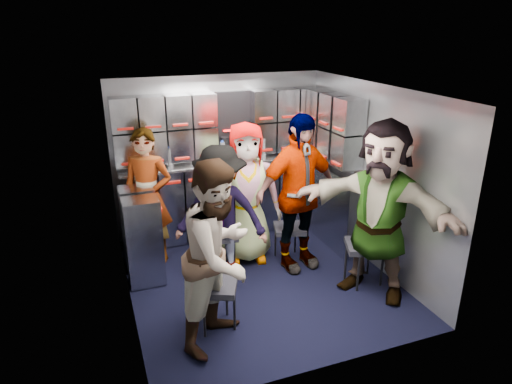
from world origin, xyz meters
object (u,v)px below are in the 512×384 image
object	(u,v)px
attendant_standing	(148,197)
jump_seat_mid_right	(290,230)
jump_seat_mid_left	(217,236)
attendant_arc_c	(246,194)
jump_seat_center	(241,219)
attendant_arc_b	(221,215)
attendant_arc_a	(219,255)
attendant_arc_d	(298,194)
jump_seat_near_left	(215,288)
jump_seat_near_right	(365,248)
attendant_arc_e	(379,211)

from	to	relation	value
attendant_standing	jump_seat_mid_right	bearing A→B (deg)	8.66
jump_seat_mid_left	attendant_standing	distance (m)	0.93
attendant_standing	attendant_arc_c	size ratio (longest dim) A/B	0.96
jump_seat_mid_left	attendant_standing	size ratio (longest dim) A/B	0.31
jump_seat_center	attendant_arc_b	world-z (taller)	attendant_arc_b
attendant_standing	attendant_arc_a	world-z (taller)	attendant_arc_a
attendant_standing	attendant_arc_d	size ratio (longest dim) A/B	0.89
jump_seat_center	attendant_arc_a	size ratio (longest dim) A/B	0.32
jump_seat_near_left	jump_seat_center	size ratio (longest dim) A/B	0.94
attendant_standing	jump_seat_near_left	bearing A→B (deg)	-48.12
jump_seat_mid_left	attendant_arc_a	distance (m)	1.26
jump_seat_near_right	attendant_arc_e	size ratio (longest dim) A/B	0.28
jump_seat_center	jump_seat_near_right	world-z (taller)	jump_seat_center
attendant_arc_e	jump_seat_mid_left	bearing A→B (deg)	-159.58
jump_seat_near_left	jump_seat_mid_right	size ratio (longest dim) A/B	1.13
attendant_arc_d	attendant_arc_e	world-z (taller)	attendant_arc_e
attendant_arc_a	attendant_arc_b	world-z (taller)	attendant_arc_a
attendant_arc_a	attendant_arc_d	bearing A→B (deg)	-3.50
jump_seat_mid_left	attendant_standing	bearing A→B (deg)	141.12
jump_seat_mid_left	attendant_arc_e	bearing A→B (deg)	-34.53
jump_seat_center	jump_seat_near_right	bearing A→B (deg)	-48.86
attendant_standing	attendant_arc_c	world-z (taller)	attendant_arc_c
jump_seat_near_left	attendant_arc_c	xyz separation A→B (m)	(0.71, 1.16, 0.43)
attendant_arc_a	attendant_arc_d	distance (m)	1.54
attendant_arc_c	attendant_arc_b	bearing A→B (deg)	-128.54
jump_seat_mid_left	attendant_standing	xyz separation A→B (m)	(-0.67, 0.54, 0.36)
jump_seat_center	attendant_arc_b	xyz separation A→B (m)	(-0.41, -0.54, 0.34)
jump_seat_center	attendant_arc_c	size ratio (longest dim) A/B	0.32
jump_seat_near_left	attendant_arc_c	size ratio (longest dim) A/B	0.30
attendant_arc_a	attendant_arc_d	xyz separation A→B (m)	(1.19, 0.96, 0.06)
jump_seat_mid_left	attendant_arc_c	distance (m)	0.60
jump_seat_mid_left	attendant_arc_c	world-z (taller)	attendant_arc_c
jump_seat_near_left	attendant_arc_a	bearing A→B (deg)	-90.00
attendant_standing	attendant_arc_b	bearing A→B (deg)	-18.86
jump_seat_mid_right	attendant_arc_a	size ratio (longest dim) A/B	0.26
attendant_arc_d	attendant_arc_c	bearing A→B (deg)	132.82
jump_seat_mid_right	attendant_arc_b	distance (m)	0.99
attendant_arc_a	attendant_arc_c	world-z (taller)	attendant_arc_a
jump_seat_mid_right	attendant_standing	xyz separation A→B (m)	(-1.56, 0.56, 0.43)
jump_seat_mid_right	attendant_arc_d	bearing A→B (deg)	-90.00
attendant_arc_e	attendant_arc_a	bearing A→B (deg)	-119.28
jump_seat_mid_right	attendant_arc_e	size ratio (longest dim) A/B	0.24
attendant_arc_c	attendant_arc_e	world-z (taller)	attendant_arc_e
jump_seat_near_right	attendant_arc_d	bearing A→B (deg)	131.45
jump_seat_near_left	attendant_arc_d	distance (m)	1.51
jump_seat_near_left	jump_seat_center	xyz separation A→B (m)	(0.71, 1.34, 0.03)
attendant_arc_b	attendant_arc_d	xyz separation A→B (m)	(0.90, -0.02, 0.14)
jump_seat_near_right	attendant_arc_c	xyz separation A→B (m)	(-1.02, 0.99, 0.42)
jump_seat_mid_right	attendant_arc_d	world-z (taller)	attendant_arc_d
jump_seat_mid_left	jump_seat_mid_right	bearing A→B (deg)	-1.14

